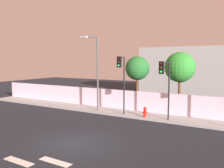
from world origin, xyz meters
The scene contains 10 objects.
ground_plane centered at (0.00, 0.00, 0.00)m, with size 80.00×80.00×0.00m, color #1F232B.
sidewalk centered at (0.00, 8.20, 0.07)m, with size 36.00×2.40×0.15m, color #A4A4A4.
perimeter_wall centered at (0.00, 9.49, 1.05)m, with size 36.00×0.18×1.80m, color silver.
traffic_light_center centered at (3.15, 6.77, 3.49)m, with size 0.39×1.68×4.56m.
traffic_light_right centered at (-0.67, 7.08, 3.73)m, with size 0.34×1.15×4.95m.
street_lamp_curbside centered at (-3.53, 7.47, 4.15)m, with size 0.61×2.08×6.73m.
fire_hydrant centered at (1.30, 7.50, 0.60)m, with size 0.44×0.26×0.84m.
roadside_tree_leftmost centered at (-1.04, 11.08, 3.99)m, with size 2.37×2.37×5.20m.
roadside_tree_midleft centered at (3.14, 11.08, 4.15)m, with size 2.73×2.73×5.53m.
low_building_distant centered at (0.74, 23.49, 3.29)m, with size 11.55×6.00×6.58m, color #AAAAAA.
Camera 1 is at (8.58, -10.31, 4.76)m, focal length 37.90 mm.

